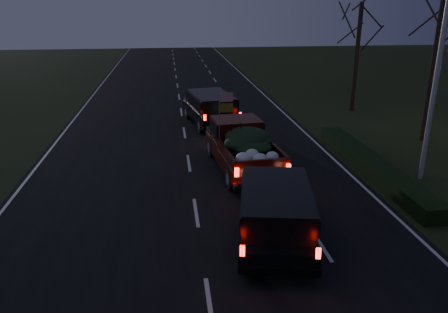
{
  "coord_description": "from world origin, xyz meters",
  "views": [
    {
      "loc": [
        -0.76,
        -13.7,
        6.9
      ],
      "look_at": [
        1.25,
        2.08,
        1.3
      ],
      "focal_mm": 35.0,
      "sensor_mm": 36.0,
      "label": 1
    }
  ],
  "objects_px": {
    "light_pole": "(442,43)",
    "pickup_truck": "(242,144)",
    "lead_suv": "(211,106)",
    "rear_suv": "(276,209)"
  },
  "relations": [
    {
      "from": "light_pole",
      "to": "rear_suv",
      "type": "bearing_deg",
      "value": -149.92
    },
    {
      "from": "pickup_truck",
      "to": "lead_suv",
      "type": "height_order",
      "value": "pickup_truck"
    },
    {
      "from": "rear_suv",
      "to": "pickup_truck",
      "type": "bearing_deg",
      "value": 100.77
    },
    {
      "from": "light_pole",
      "to": "pickup_truck",
      "type": "relative_size",
      "value": 1.53
    },
    {
      "from": "light_pole",
      "to": "lead_suv",
      "type": "bearing_deg",
      "value": 129.24
    },
    {
      "from": "pickup_truck",
      "to": "rear_suv",
      "type": "relative_size",
      "value": 1.12
    },
    {
      "from": "lead_suv",
      "to": "rear_suv",
      "type": "xyz_separation_m",
      "value": [
        0.61,
        -13.78,
        -0.07
      ]
    },
    {
      "from": "rear_suv",
      "to": "light_pole",
      "type": "bearing_deg",
      "value": 41.06
    },
    {
      "from": "lead_suv",
      "to": "rear_suv",
      "type": "height_order",
      "value": "lead_suv"
    },
    {
      "from": "pickup_truck",
      "to": "light_pole",
      "type": "bearing_deg",
      "value": -21.43
    }
  ]
}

